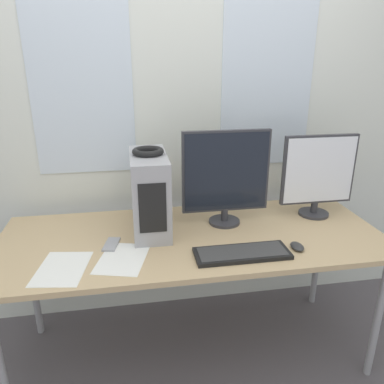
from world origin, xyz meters
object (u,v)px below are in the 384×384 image
monitor_main (226,176)px  keyboard (242,253)px  headphones (148,151)px  mouse (297,246)px  cell_phone (111,244)px  monitor_right_near (318,174)px  pc_tower (150,193)px

monitor_main → keyboard: 0.46m
keyboard → headphones: bearing=137.7°
headphones → mouse: 0.88m
keyboard → monitor_main: bearing=88.6°
keyboard → mouse: size_ratio=4.76×
headphones → mouse: headphones is taller
keyboard → cell_phone: size_ratio=3.03×
monitor_main → cell_phone: monitor_main is taller
keyboard → mouse: mouse is taller
monitor_main → mouse: (0.28, -0.36, -0.27)m
cell_phone → monitor_right_near: bearing=21.1°
monitor_right_near → keyboard: monitor_right_near is taller
pc_tower → cell_phone: (-0.21, -0.16, -0.20)m
pc_tower → monitor_right_near: (0.97, 0.02, 0.05)m
headphones → monitor_right_near: size_ratio=0.34×
keyboard → cell_phone: 0.65m
mouse → pc_tower: bearing=153.0°
monitor_right_near → keyboard: bearing=-145.1°
keyboard → mouse: 0.29m
monitor_main → cell_phone: bearing=-165.3°
monitor_right_near → pc_tower: bearing=-178.6°
monitor_main → monitor_right_near: bearing=2.3°
mouse → cell_phone: size_ratio=0.64×
keyboard → cell_phone: bearing=161.4°
monitor_right_near → keyboard: 0.73m
monitor_main → keyboard: size_ratio=1.17×
mouse → cell_phone: bearing=168.0°
monitor_main → headphones: bearing=-179.8°
pc_tower → keyboard: pc_tower is taller
pc_tower → keyboard: (0.41, -0.37, -0.20)m
monitor_main → cell_phone: 0.70m
headphones → monitor_right_near: (0.97, 0.02, -0.18)m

